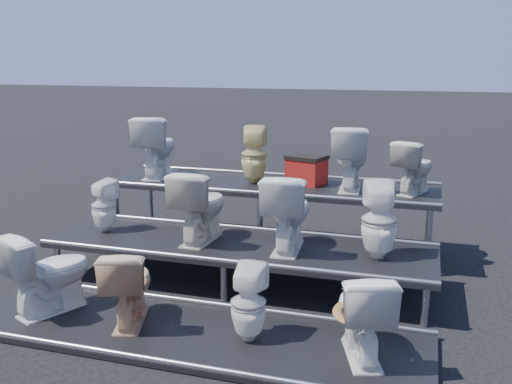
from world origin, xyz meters
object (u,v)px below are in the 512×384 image
(toilet_9, at_px, (254,155))
(red_crate, at_px, (306,171))
(toilet_8, at_px, (156,146))
(toilet_7, at_px, (379,220))
(toilet_10, at_px, (350,157))
(toilet_3, at_px, (362,313))
(toilet_5, at_px, (200,205))
(toilet_6, at_px, (287,211))
(toilet_2, at_px, (249,303))
(toilet_4, at_px, (104,206))
(toilet_0, at_px, (49,271))
(toilet_1, at_px, (128,285))
(toilet_11, at_px, (414,167))

(toilet_9, bearing_deg, red_crate, 179.78)
(toilet_8, distance_m, toilet_9, 1.39)
(toilet_7, height_order, red_crate, toilet_7)
(toilet_8, relative_size, toilet_10, 1.05)
(toilet_3, xyz_separation_m, toilet_5, (-1.93, 1.30, 0.42))
(toilet_6, relative_size, red_crate, 1.87)
(toilet_10, bearing_deg, toilet_8, -3.79)
(toilet_2, relative_size, toilet_7, 0.85)
(toilet_3, distance_m, toilet_6, 1.66)
(toilet_2, distance_m, toilet_4, 2.56)
(toilet_0, distance_m, toilet_4, 1.35)
(toilet_2, distance_m, toilet_3, 0.96)
(toilet_3, height_order, toilet_8, toilet_8)
(red_crate, bearing_deg, toilet_6, -68.47)
(toilet_0, xyz_separation_m, red_crate, (1.90, 2.74, 0.56))
(toilet_5, bearing_deg, red_crate, -118.19)
(toilet_2, xyz_separation_m, red_crate, (-0.09, 2.74, 0.62))
(toilet_4, bearing_deg, toilet_6, -156.55)
(toilet_4, height_order, red_crate, red_crate)
(toilet_4, bearing_deg, toilet_5, -156.55)
(toilet_6, bearing_deg, toilet_1, 44.14)
(toilet_6, xyz_separation_m, toilet_11, (1.22, 1.30, 0.31))
(toilet_5, distance_m, toilet_9, 1.37)
(toilet_6, distance_m, toilet_7, 0.95)
(toilet_2, bearing_deg, toilet_5, -53.84)
(toilet_4, relative_size, toilet_6, 0.74)
(toilet_1, height_order, toilet_7, toilet_7)
(toilet_8, height_order, toilet_9, toilet_8)
(toilet_6, height_order, toilet_7, toilet_6)
(toilet_4, xyz_separation_m, toilet_10, (2.66, 1.30, 0.49))
(toilet_11, height_order, red_crate, toilet_11)
(toilet_0, bearing_deg, red_crate, -100.23)
(toilet_10, bearing_deg, toilet_5, 38.11)
(toilet_1, xyz_separation_m, toilet_3, (2.11, 0.00, 0.02))
(toilet_3, bearing_deg, toilet_7, -108.10)
(toilet_11, bearing_deg, toilet_0, 61.03)
(toilet_9, height_order, toilet_11, toilet_9)
(toilet_6, distance_m, toilet_9, 1.55)
(toilet_8, bearing_deg, red_crate, 174.63)
(toilet_5, bearing_deg, toilet_6, -176.96)
(toilet_1, xyz_separation_m, toilet_2, (1.15, 0.00, -0.03))
(toilet_3, height_order, toilet_11, toilet_11)
(toilet_3, bearing_deg, toilet_11, -114.13)
(toilet_7, relative_size, toilet_9, 1.08)
(toilet_3, distance_m, toilet_4, 3.42)
(toilet_1, distance_m, toilet_5, 1.38)
(toilet_4, bearing_deg, toilet_7, -156.55)
(toilet_6, bearing_deg, toilet_10, -113.67)
(toilet_2, distance_m, toilet_11, 2.98)
(toilet_5, bearing_deg, toilet_8, -44.98)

